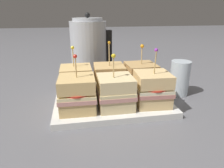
{
  "coord_description": "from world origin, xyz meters",
  "views": [
    {
      "loc": [
        -0.1,
        -0.54,
        0.27
      ],
      "look_at": [
        0.0,
        0.0,
        0.07
      ],
      "focal_mm": 32.0,
      "sensor_mm": 36.0,
      "label": 1
    }
  ],
  "objects_px": {
    "serving_platter": "(112,102)",
    "kettle_steel": "(89,50)",
    "sandwich_back_right": "(140,77)",
    "sandwich_front_center": "(115,92)",
    "drinking_glass": "(180,78)",
    "sandwich_back_left": "(76,81)",
    "sandwich_front_left": "(77,94)",
    "sandwich_back_center": "(109,79)",
    "sandwich_front_right": "(152,89)"
  },
  "relations": [
    {
      "from": "serving_platter",
      "to": "sandwich_back_right",
      "type": "height_order",
      "value": "sandwich_back_right"
    },
    {
      "from": "sandwich_back_left",
      "to": "sandwich_back_right",
      "type": "height_order",
      "value": "same"
    },
    {
      "from": "sandwich_front_left",
      "to": "sandwich_front_center",
      "type": "relative_size",
      "value": 1.01
    },
    {
      "from": "sandwich_back_center",
      "to": "sandwich_back_right",
      "type": "distance_m",
      "value": 0.11
    },
    {
      "from": "sandwich_back_right",
      "to": "kettle_steel",
      "type": "relative_size",
      "value": 0.59
    },
    {
      "from": "kettle_steel",
      "to": "sandwich_front_center",
      "type": "bearing_deg",
      "value": -81.26
    },
    {
      "from": "sandwich_front_right",
      "to": "sandwich_front_left",
      "type": "bearing_deg",
      "value": 179.88
    },
    {
      "from": "sandwich_front_center",
      "to": "sandwich_back_left",
      "type": "xyz_separation_m",
      "value": [
        -0.1,
        0.1,
        0.0
      ]
    },
    {
      "from": "sandwich_front_left",
      "to": "kettle_steel",
      "type": "distance_m",
      "value": 0.32
    },
    {
      "from": "kettle_steel",
      "to": "sandwich_back_left",
      "type": "bearing_deg",
      "value": -104.83
    },
    {
      "from": "sandwich_front_right",
      "to": "kettle_steel",
      "type": "bearing_deg",
      "value": 116.37
    },
    {
      "from": "drinking_glass",
      "to": "serving_platter",
      "type": "bearing_deg",
      "value": -170.23
    },
    {
      "from": "sandwich_back_left",
      "to": "drinking_glass",
      "type": "relative_size",
      "value": 1.34
    },
    {
      "from": "sandwich_front_center",
      "to": "kettle_steel",
      "type": "distance_m",
      "value": 0.32
    },
    {
      "from": "sandwich_front_right",
      "to": "sandwich_back_left",
      "type": "bearing_deg",
      "value": 154.07
    },
    {
      "from": "serving_platter",
      "to": "sandwich_back_right",
      "type": "bearing_deg",
      "value": 26.02
    },
    {
      "from": "sandwich_front_right",
      "to": "sandwich_back_left",
      "type": "height_order",
      "value": "sandwich_front_right"
    },
    {
      "from": "sandwich_front_right",
      "to": "sandwich_back_left",
      "type": "relative_size",
      "value": 1.05
    },
    {
      "from": "sandwich_back_right",
      "to": "kettle_steel",
      "type": "height_order",
      "value": "kettle_steel"
    },
    {
      "from": "sandwich_front_center",
      "to": "sandwich_back_center",
      "type": "relative_size",
      "value": 0.9
    },
    {
      "from": "sandwich_back_center",
      "to": "sandwich_front_left",
      "type": "bearing_deg",
      "value": -134.1
    },
    {
      "from": "drinking_glass",
      "to": "sandwich_back_left",
      "type": "bearing_deg",
      "value": 178.4
    },
    {
      "from": "sandwich_back_left",
      "to": "drinking_glass",
      "type": "height_order",
      "value": "sandwich_back_left"
    },
    {
      "from": "serving_platter",
      "to": "sandwich_back_left",
      "type": "xyz_separation_m",
      "value": [
        -0.1,
        0.05,
        0.05
      ]
    },
    {
      "from": "serving_platter",
      "to": "sandwich_back_left",
      "type": "height_order",
      "value": "sandwich_back_left"
    },
    {
      "from": "sandwich_back_left",
      "to": "sandwich_back_right",
      "type": "distance_m",
      "value": 0.21
    },
    {
      "from": "sandwich_front_center",
      "to": "drinking_glass",
      "type": "bearing_deg",
      "value": 21.49
    },
    {
      "from": "sandwich_front_center",
      "to": "sandwich_back_right",
      "type": "xyz_separation_m",
      "value": [
        0.1,
        0.1,
        0.0
      ]
    },
    {
      "from": "serving_platter",
      "to": "sandwich_front_center",
      "type": "bearing_deg",
      "value": -90.17
    },
    {
      "from": "sandwich_front_left",
      "to": "kettle_steel",
      "type": "height_order",
      "value": "kettle_steel"
    },
    {
      "from": "sandwich_front_right",
      "to": "sandwich_back_center",
      "type": "height_order",
      "value": "sandwich_back_center"
    },
    {
      "from": "serving_platter",
      "to": "kettle_steel",
      "type": "bearing_deg",
      "value": 100.52
    },
    {
      "from": "sandwich_front_right",
      "to": "sandwich_back_left",
      "type": "xyz_separation_m",
      "value": [
        -0.21,
        0.1,
        0.0
      ]
    },
    {
      "from": "sandwich_back_right",
      "to": "sandwich_back_center",
      "type": "bearing_deg",
      "value": 178.54
    },
    {
      "from": "serving_platter",
      "to": "sandwich_front_center",
      "type": "height_order",
      "value": "sandwich_front_center"
    },
    {
      "from": "sandwich_front_right",
      "to": "kettle_steel",
      "type": "height_order",
      "value": "kettle_steel"
    },
    {
      "from": "sandwich_front_center",
      "to": "kettle_steel",
      "type": "bearing_deg",
      "value": 98.74
    },
    {
      "from": "serving_platter",
      "to": "sandwich_front_left",
      "type": "distance_m",
      "value": 0.13
    },
    {
      "from": "kettle_steel",
      "to": "sandwich_front_left",
      "type": "bearing_deg",
      "value": -99.86
    },
    {
      "from": "sandwich_back_right",
      "to": "kettle_steel",
      "type": "bearing_deg",
      "value": 126.1
    },
    {
      "from": "serving_platter",
      "to": "kettle_steel",
      "type": "relative_size",
      "value": 1.28
    },
    {
      "from": "sandwich_back_right",
      "to": "drinking_glass",
      "type": "height_order",
      "value": "sandwich_back_right"
    },
    {
      "from": "sandwich_back_left",
      "to": "sandwich_front_right",
      "type": "bearing_deg",
      "value": -25.93
    },
    {
      "from": "sandwich_back_center",
      "to": "sandwich_front_right",
      "type": "bearing_deg",
      "value": -44.44
    },
    {
      "from": "serving_platter",
      "to": "sandwich_front_right",
      "type": "xyz_separation_m",
      "value": [
        0.11,
        -0.05,
        0.05
      ]
    },
    {
      "from": "sandwich_front_left",
      "to": "sandwich_front_right",
      "type": "relative_size",
      "value": 0.94
    },
    {
      "from": "sandwich_front_right",
      "to": "sandwich_back_center",
      "type": "relative_size",
      "value": 0.97
    },
    {
      "from": "sandwich_front_left",
      "to": "serving_platter",
      "type": "bearing_deg",
      "value": 26.5
    },
    {
      "from": "serving_platter",
      "to": "sandwich_back_left",
      "type": "bearing_deg",
      "value": 154.01
    },
    {
      "from": "serving_platter",
      "to": "sandwich_back_right",
      "type": "relative_size",
      "value": 2.19
    }
  ]
}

